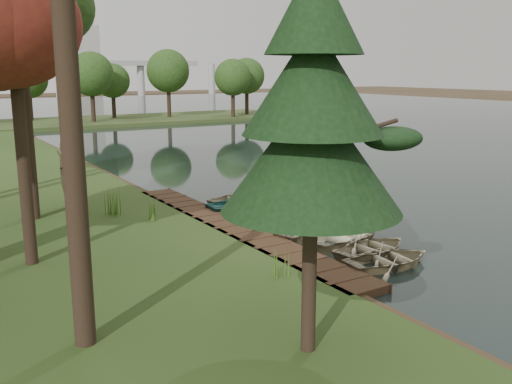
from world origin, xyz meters
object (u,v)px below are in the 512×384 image
stored_rowboat (73,199)px  pine_tree (313,113)px  rowboat_2 (347,233)px  boardwalk (232,229)px  rowboat_0 (389,257)px  rowboat_1 (373,246)px

stored_rowboat → pine_tree: pine_tree is taller
rowboat_2 → pine_tree: bearing=122.8°
boardwalk → stored_rowboat: 8.05m
boardwalk → rowboat_0: rowboat_0 is taller
boardwalk → pine_tree: bearing=-110.2°
boardwalk → rowboat_2: bearing=-51.7°
rowboat_2 → stored_rowboat: (-7.35, 10.28, 0.20)m
rowboat_0 → rowboat_2: size_ratio=0.84×
rowboat_0 → pine_tree: pine_tree is taller
rowboat_1 → rowboat_2: (0.12, 1.51, 0.06)m
rowboat_1 → rowboat_2: bearing=-10.2°
rowboat_1 → stored_rowboat: stored_rowboat is taller
rowboat_1 → boardwalk: bearing=22.3°
stored_rowboat → pine_tree: (0.87, -16.51, 4.87)m
rowboat_0 → stored_rowboat: bearing=33.2°
rowboat_0 → rowboat_1: bearing=-13.2°
boardwalk → rowboat_2: 4.62m
rowboat_0 → rowboat_2: rowboat_2 is taller
rowboat_2 → pine_tree: pine_tree is taller
rowboat_0 → rowboat_2: bearing=-5.4°
boardwalk → stored_rowboat: size_ratio=4.93×
rowboat_2 → pine_tree: 10.32m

